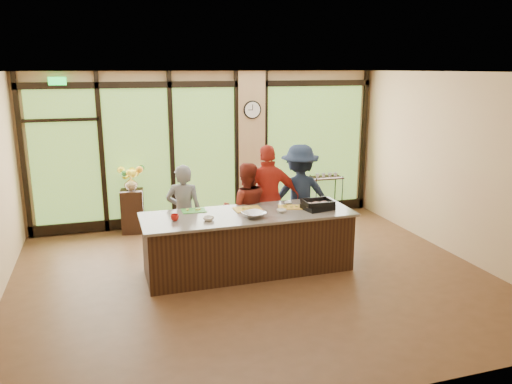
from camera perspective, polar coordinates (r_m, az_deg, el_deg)
floor at (r=7.59m, az=-0.23°, el=-9.74°), size 7.00×7.00×0.00m
ceiling at (r=6.94m, az=-0.25°, el=13.55°), size 7.00×7.00×0.00m
back_wall at (r=9.97m, az=-5.34°, el=4.98°), size 7.00×0.00×7.00m
right_wall at (r=8.78m, az=22.17°, el=2.77°), size 0.00×6.00×6.00m
window_wall at (r=9.98m, az=-4.35°, el=4.40°), size 6.90×0.12×3.00m
island_base at (r=7.69m, az=-0.89°, el=-5.87°), size 3.10×1.00×0.88m
countertop at (r=7.55m, az=-0.90°, el=-2.59°), size 3.20×1.10×0.04m
wall_clock at (r=9.97m, az=-0.43°, el=9.38°), size 0.36×0.04×0.36m
cook_left at (r=8.09m, az=-8.22°, el=-2.38°), size 0.67×0.54×1.58m
cook_midleft at (r=8.27m, az=-1.15°, el=-1.97°), size 0.85×0.72×1.56m
cook_midright at (r=8.39m, az=1.44°, el=-0.79°), size 1.10×0.52×1.83m
cook_right at (r=8.71m, az=4.98°, el=-0.41°), size 1.23×0.80×1.79m
roasting_pan at (r=7.80m, az=7.06°, el=-1.68°), size 0.50×0.42×0.08m
mixing_bowl at (r=7.32m, az=-0.20°, el=-2.62°), size 0.44×0.44×0.08m
cutting_board_left at (r=7.72m, az=-7.14°, el=-2.12°), size 0.37×0.28×0.01m
cutting_board_center at (r=7.74m, az=-0.95°, el=-1.96°), size 0.42×0.32×0.01m
cutting_board_right at (r=7.86m, az=3.90°, el=-1.74°), size 0.43×0.36×0.01m
prep_bowl_near at (r=7.21m, az=-5.44°, el=-3.06°), size 0.19×0.19×0.05m
prep_bowl_mid at (r=7.59m, az=2.91°, el=-2.17°), size 0.15×0.15×0.05m
prep_bowl_far at (r=8.07m, az=3.68°, el=-1.26°), size 0.15×0.15×0.03m
red_ramekin at (r=7.26m, az=-9.27°, el=-2.89°), size 0.13×0.13×0.09m
flower_stand at (r=9.76m, az=-13.92°, el=-2.12°), size 0.46×0.46×0.82m
flower_vase at (r=9.63m, az=-14.11°, el=0.99°), size 0.31×0.31×0.26m
bar_cart at (r=10.71m, az=8.00°, el=0.29°), size 0.67×0.39×0.90m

